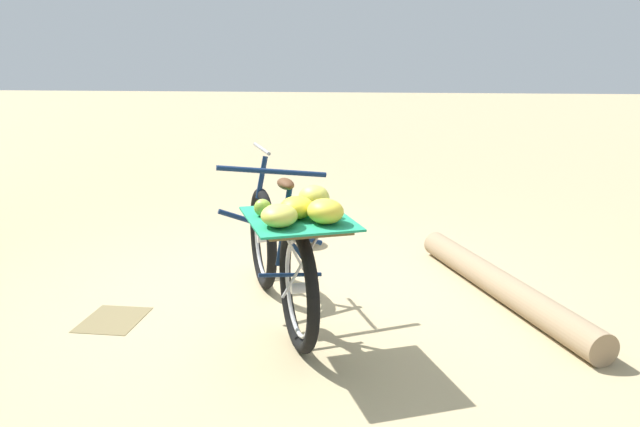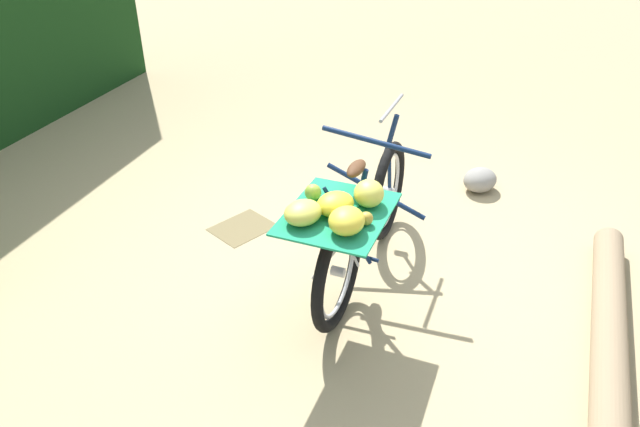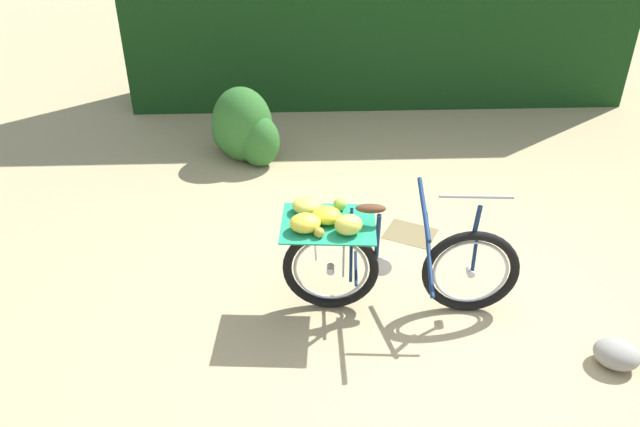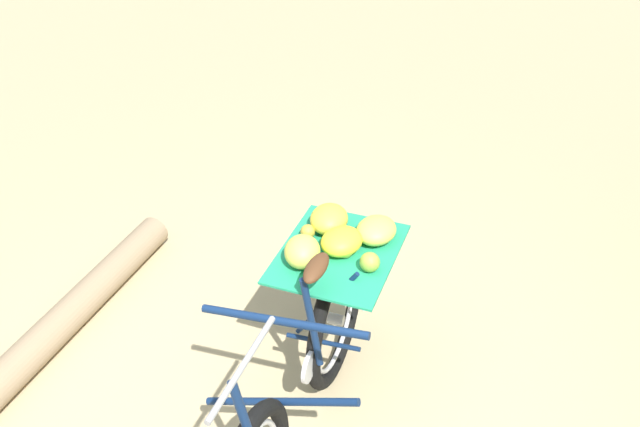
% 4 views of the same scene
% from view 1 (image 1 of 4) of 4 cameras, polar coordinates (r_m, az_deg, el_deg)
% --- Properties ---
extents(ground_plane, '(60.00, 60.00, 0.00)m').
position_cam_1_polar(ground_plane, '(4.26, -6.05, -8.35)').
color(ground_plane, tan).
extents(bicycle, '(1.75, 1.01, 1.03)m').
position_cam_1_polar(bicycle, '(3.80, -3.40, -3.13)').
color(bicycle, black).
rests_on(bicycle, ground_plane).
extents(fallen_log, '(2.02, 0.98, 0.19)m').
position_cam_1_polar(fallen_log, '(4.49, 16.26, -6.32)').
color(fallen_log, '#937A5B').
rests_on(fallen_log, ground_plane).
extents(path_stone, '(0.31, 0.26, 0.20)m').
position_cam_1_polar(path_stone, '(5.56, -1.45, -1.89)').
color(path_stone, gray).
rests_on(path_stone, ground_plane).
extents(leaf_litter_patch, '(0.44, 0.36, 0.01)m').
position_cam_1_polar(leaf_litter_patch, '(4.21, -18.54, -9.24)').
color(leaf_litter_patch, olive).
rests_on(leaf_litter_patch, ground_plane).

